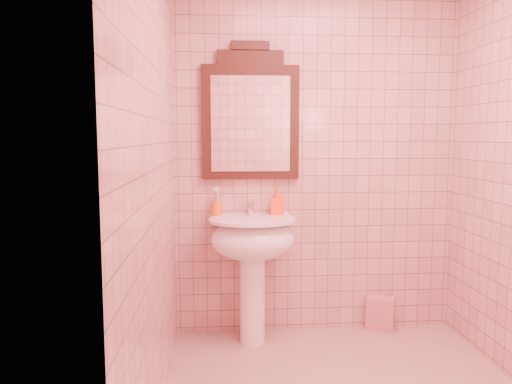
{
  "coord_description": "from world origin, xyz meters",
  "views": [
    {
      "loc": [
        -0.69,
        -2.41,
        1.41
      ],
      "look_at": [
        -0.47,
        0.55,
        1.08
      ],
      "focal_mm": 35.0,
      "sensor_mm": 36.0,
      "label": 1
    }
  ],
  "objects": [
    {
      "name": "mirror",
      "position": [
        -0.47,
        1.07,
        1.55
      ],
      "size": [
        0.68,
        0.06,
        0.94
      ],
      "color": "black",
      "rests_on": "back_wall"
    },
    {
      "name": "soap_dispenser",
      "position": [
        -0.29,
        1.02,
        0.96
      ],
      "size": [
        0.1,
        0.1,
        0.19
      ],
      "primitive_type": "imported",
      "rotation": [
        0.0,
        0.0,
        -0.19
      ],
      "color": "#FF5315",
      "rests_on": "pedestal_sink"
    },
    {
      "name": "toothbrush_cup",
      "position": [
        -0.71,
        1.02,
        0.91
      ],
      "size": [
        0.07,
        0.07,
        0.17
      ],
      "rotation": [
        0.0,
        0.0,
        -0.11
      ],
      "color": "orange",
      "rests_on": "pedestal_sink"
    },
    {
      "name": "towel",
      "position": [
        0.48,
        1.04,
        0.12
      ],
      "size": [
        0.23,
        0.2,
        0.24
      ],
      "primitive_type": "cube",
      "rotation": [
        0.0,
        0.0,
        -0.39
      ],
      "color": "#CB7877",
      "rests_on": "floor"
    },
    {
      "name": "pedestal_sink",
      "position": [
        -0.47,
        0.87,
        0.66
      ],
      "size": [
        0.58,
        0.58,
        0.86
      ],
      "color": "white",
      "rests_on": "floor"
    },
    {
      "name": "back_wall",
      "position": [
        0.0,
        1.1,
        1.25
      ],
      "size": [
        2.0,
        0.02,
        2.5
      ],
      "primitive_type": "cube",
      "color": "#D29E92",
      "rests_on": "floor"
    },
    {
      "name": "faucet",
      "position": [
        -0.47,
        1.01,
        0.92
      ],
      "size": [
        0.04,
        0.16,
        0.11
      ],
      "color": "white",
      "rests_on": "pedestal_sink"
    }
  ]
}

